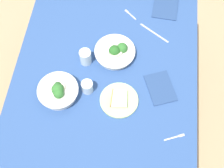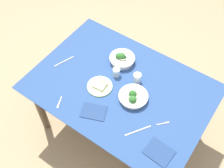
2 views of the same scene
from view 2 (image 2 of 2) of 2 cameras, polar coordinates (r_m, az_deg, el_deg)
The scene contains 13 objects.
ground_plane at distance 2.96m, azimuth 1.41°, elevation -8.72°, with size 6.00×6.00×0.00m, color tan.
dining_table at distance 2.43m, azimuth 1.70°, elevation -1.92°, with size 1.48×1.05×0.72m.
broccoli_bowl_far at distance 2.26m, azimuth 4.26°, elevation -2.59°, with size 0.24×0.24×0.09m.
broccoli_bowl_near at distance 2.49m, azimuth 1.99°, elevation 5.11°, with size 0.22×0.22×0.11m.
bread_side_plate at distance 2.35m, azimuth -2.48°, elevation -0.40°, with size 0.21×0.21×0.03m.
water_glass_center at distance 2.35m, azimuth 5.09°, elevation 1.15°, with size 0.07×0.07×0.10m, color silver.
water_glass_side at distance 2.40m, azimuth 0.88°, elevation 2.38°, with size 0.06×0.06×0.08m, color silver.
fork_by_far_bowl at distance 2.20m, azimuth 10.34°, elevation -7.83°, with size 0.08×0.08×0.00m.
fork_by_near_bowl at distance 2.30m, azimuth -10.57°, elevation -3.72°, with size 0.05×0.11×0.00m.
table_knife_left at distance 2.15m, azimuth 5.26°, elevation -9.35°, with size 0.21×0.01×0.00m, color #B7B7BC.
table_knife_right at distance 2.56m, azimuth -9.61°, elevation 4.54°, with size 0.20×0.01×0.00m, color #B7B7BC.
napkin_folded_upper at distance 2.22m, azimuth -3.71°, elevation -5.57°, with size 0.19×0.14×0.01m, color navy.
napkin_folded_lower at distance 2.09m, azimuth 9.46°, elevation -13.37°, with size 0.19×0.16×0.01m, color navy.
Camera 2 is at (-0.73, 1.17, 2.63)m, focal length 45.36 mm.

